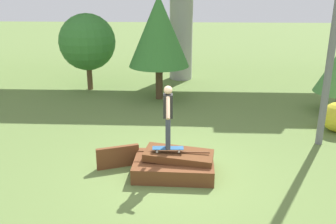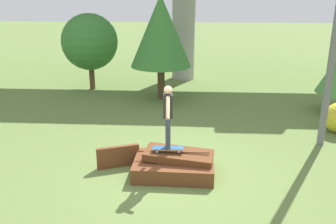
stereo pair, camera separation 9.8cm
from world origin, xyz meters
name	(u,v)px [view 1 (the left image)]	position (x,y,z in m)	size (l,w,h in m)	color
ground_plane	(174,174)	(0.00, 0.00, 0.00)	(80.00, 80.00, 0.00)	olive
scrap_pile	(175,164)	(0.03, 0.01, 0.25)	(1.99, 1.34, 0.61)	brown
scrap_plank_loose	(118,157)	(-1.44, 0.29, 0.28)	(1.05, 0.49, 0.57)	brown
skateboard	(168,148)	(-0.14, 0.00, 0.68)	(0.77, 0.25, 0.09)	#23517F
skater	(168,113)	(-0.14, 0.00, 1.58)	(0.23, 1.05, 1.55)	#383D4C
utility_pole	(334,30)	(4.22, 2.08, 3.31)	(1.30, 0.20, 6.37)	slate
tree_behind_right	(87,42)	(-4.02, 7.77, 2.10)	(2.43, 2.43, 3.33)	brown
tree_mid_back	(159,31)	(-0.82, 6.46, 2.74)	(2.41, 2.41, 4.13)	#4C3823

